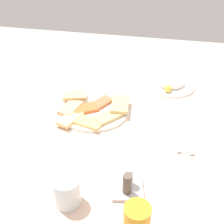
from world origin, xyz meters
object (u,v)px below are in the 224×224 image
at_px(dining_table, 125,141).
at_px(condiment_caddy, 128,185).
at_px(pide_platter, 92,109).
at_px(drinking_glass, 67,191).
at_px(paper_napkin, 176,137).
at_px(fork, 171,135).
at_px(spoon, 181,137).
at_px(salad_plate_greens, 171,84).

xyz_separation_m(dining_table, condiment_caddy, (0.33, 0.07, 0.11)).
bearing_deg(condiment_caddy, pide_platter, -151.11).
xyz_separation_m(pide_platter, condiment_caddy, (0.38, 0.21, 0.01)).
height_order(dining_table, drinking_glass, drinking_glass).
height_order(dining_table, condiment_caddy, condiment_caddy).
height_order(drinking_glass, condiment_caddy, drinking_glass).
xyz_separation_m(paper_napkin, fork, (-0.00, -0.02, 0.00)).
distance_m(dining_table, spoon, 0.23).
height_order(paper_napkin, fork, fork).
height_order(fork, condiment_caddy, condiment_caddy).
xyz_separation_m(fork, condiment_caddy, (0.29, -0.11, 0.02)).
distance_m(paper_napkin, fork, 0.02).
bearing_deg(pide_platter, dining_table, 70.61).
bearing_deg(spoon, drinking_glass, -63.74).
bearing_deg(dining_table, condiment_caddy, 11.18).
distance_m(salad_plate_greens, fork, 0.37).
height_order(dining_table, fork, fork).
relative_size(salad_plate_greens, condiment_caddy, 2.04).
bearing_deg(condiment_caddy, paper_napkin, 155.82).
height_order(drinking_glass, paper_napkin, drinking_glass).
bearing_deg(salad_plate_greens, condiment_caddy, -7.80).
relative_size(dining_table, spoon, 5.89).
bearing_deg(dining_table, pide_platter, -109.39).
height_order(dining_table, paper_napkin, paper_napkin).
bearing_deg(salad_plate_greens, pide_platter, -47.12).
height_order(salad_plate_greens, fork, salad_plate_greens).
height_order(pide_platter, salad_plate_greens, salad_plate_greens).
bearing_deg(fork, salad_plate_greens, 162.60).
xyz_separation_m(salad_plate_greens, condiment_caddy, (0.66, -0.09, 0.01)).
xyz_separation_m(salad_plate_greens, paper_napkin, (0.37, 0.04, -0.01)).
relative_size(drinking_glass, paper_napkin, 0.66).
distance_m(salad_plate_greens, paper_napkin, 0.38).
xyz_separation_m(pide_platter, salad_plate_greens, (-0.28, 0.30, 0.00)).
bearing_deg(fork, condiment_caddy, -41.57).
relative_size(paper_napkin, fork, 0.70).
relative_size(dining_table, paper_napkin, 8.90).
distance_m(dining_table, paper_napkin, 0.22).
relative_size(salad_plate_greens, paper_napkin, 1.63).
height_order(salad_plate_greens, drinking_glass, drinking_glass).
bearing_deg(paper_napkin, spoon, 90.00).
height_order(paper_napkin, spoon, spoon).
bearing_deg(salad_plate_greens, fork, 3.07).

